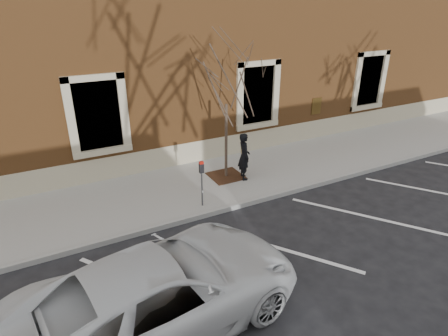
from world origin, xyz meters
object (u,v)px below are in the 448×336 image
man (244,156)px  white_truck (161,292)px  sapling (226,82)px  parking_meter (202,175)px

man → white_truck: size_ratio=0.29×
white_truck → sapling: bearing=-47.5°
man → white_truck: man is taller
man → sapling: size_ratio=0.35×
parking_meter → white_truck: (-2.49, -3.57, -0.35)m
parking_meter → white_truck: size_ratio=0.25×
parking_meter → man: bearing=40.0°
man → white_truck: 6.46m
white_truck → parking_meter: bearing=-43.4°
man → parking_meter: man is taller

